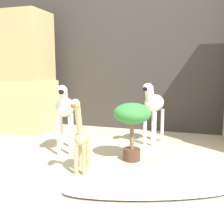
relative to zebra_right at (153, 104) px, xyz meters
name	(u,v)px	position (x,y,z in m)	size (l,w,h in m)	color
ground_plane	(91,176)	(-0.30, -1.03, -0.44)	(14.00, 14.00, 0.00)	#B2A88E
wall_back	(139,46)	(-0.30, 0.65, 0.66)	(6.40, 0.08, 2.20)	#38332D
rock_pillar_left	(28,76)	(-1.65, 0.13, 0.29)	(0.59, 0.53, 1.51)	#D1B775
zebra_right	(153,104)	(0.00, 0.00, 0.00)	(0.25, 0.44, 0.67)	white
zebra_left	(64,108)	(-0.76, -0.56, 0.00)	(0.29, 0.44, 0.67)	white
giraffe_figurine	(81,136)	(-0.40, -0.99, -0.14)	(0.15, 0.36, 0.60)	tan
potted_palm_front	(132,118)	(-0.09, -0.58, -0.05)	(0.33, 0.33, 0.52)	#513323
surfboard	(149,190)	(0.16, -1.17, -0.41)	(1.18, 0.65, 0.09)	silver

